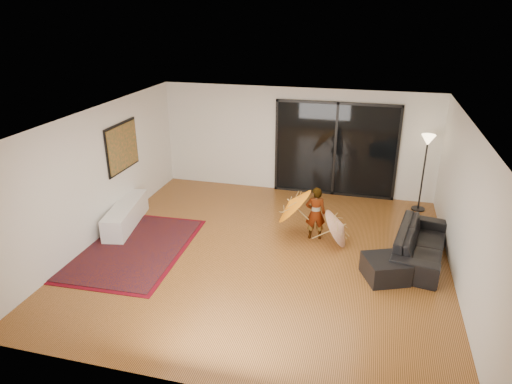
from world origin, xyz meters
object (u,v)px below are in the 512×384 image
(sofa, at_px, (421,244))
(child, at_px, (315,213))
(ottoman, at_px, (385,269))
(media_console, at_px, (126,215))

(sofa, xyz_separation_m, child, (-2.08, 0.33, 0.26))
(sofa, relative_size, ottoman, 3.07)
(ottoman, relative_size, child, 0.61)
(sofa, bearing_deg, ottoman, 154.35)
(media_console, xyz_separation_m, child, (4.12, 0.46, 0.32))
(sofa, xyz_separation_m, ottoman, (-0.65, -0.89, -0.11))
(ottoman, bearing_deg, child, 139.37)
(ottoman, distance_m, child, 1.92)
(media_console, distance_m, child, 4.16)
(sofa, distance_m, ottoman, 1.11)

